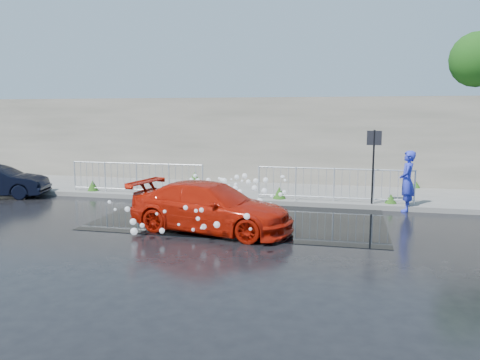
# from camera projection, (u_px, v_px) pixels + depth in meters

# --- Properties ---
(ground) EXTENTS (90.00, 90.00, 0.00)m
(ground) POSITION_uv_depth(u_px,v_px,m) (218.00, 224.00, 12.83)
(ground) COLOR black
(ground) RESTS_ON ground
(pavement) EXTENTS (30.00, 4.00, 0.15)m
(pavement) POSITION_uv_depth(u_px,v_px,m) (254.00, 192.00, 17.64)
(pavement) COLOR #5F5F5B
(pavement) RESTS_ON ground
(curb) EXTENTS (30.00, 0.25, 0.16)m
(curb) POSITION_uv_depth(u_px,v_px,m) (242.00, 201.00, 15.71)
(curb) COLOR #5F5F5B
(curb) RESTS_ON ground
(retaining_wall) EXTENTS (30.00, 0.60, 3.50)m
(retaining_wall) POSITION_uv_depth(u_px,v_px,m) (265.00, 140.00, 19.49)
(retaining_wall) COLOR #656055
(retaining_wall) RESTS_ON pavement
(puddle) EXTENTS (8.00, 5.00, 0.01)m
(puddle) POSITION_uv_depth(u_px,v_px,m) (243.00, 217.00, 13.68)
(puddle) COLOR black
(puddle) RESTS_ON ground
(sign_post) EXTENTS (0.45, 0.06, 2.50)m
(sign_post) POSITION_uv_depth(u_px,v_px,m) (374.00, 155.00, 14.61)
(sign_post) COLOR black
(sign_post) RESTS_ON ground
(railing_left) EXTENTS (5.05, 0.05, 1.10)m
(railing_left) POSITION_uv_depth(u_px,v_px,m) (137.00, 177.00, 16.86)
(railing_left) COLOR silver
(railing_left) RESTS_ON pavement
(railing_right) EXTENTS (5.05, 0.05, 1.10)m
(railing_right) POSITION_uv_depth(u_px,v_px,m) (334.00, 184.00, 15.27)
(railing_right) COLOR silver
(railing_right) RESTS_ON pavement
(weeds) EXTENTS (12.17, 3.93, 0.40)m
(weeds) POSITION_uv_depth(u_px,v_px,m) (238.00, 187.00, 17.13)
(weeds) COLOR #1E4211
(weeds) RESTS_ON pavement
(water_spray) EXTENTS (3.51, 5.72, 1.04)m
(water_spray) POSITION_uv_depth(u_px,v_px,m) (225.00, 196.00, 13.32)
(water_spray) COLOR white
(water_spray) RESTS_ON ground
(red_car) EXTENTS (4.57, 2.54, 1.25)m
(red_car) POSITION_uv_depth(u_px,v_px,m) (211.00, 207.00, 12.02)
(red_car) COLOR #AC1606
(red_car) RESTS_ON ground
(person) EXTENTS (0.56, 0.75, 1.88)m
(person) POSITION_uv_depth(u_px,v_px,m) (407.00, 181.00, 14.40)
(person) COLOR #2935CD
(person) RESTS_ON ground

